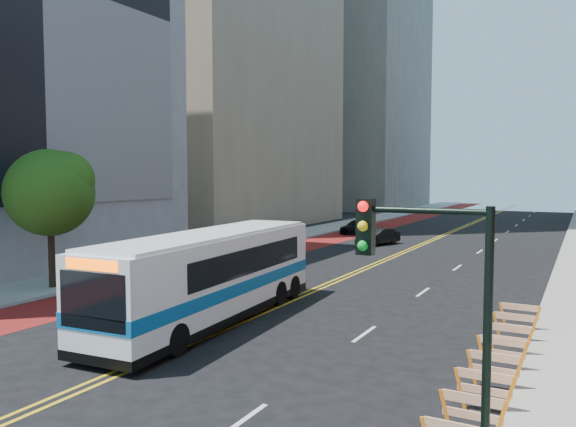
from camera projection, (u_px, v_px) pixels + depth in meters
The scene contains 14 objects.
ground at pixel (143, 363), 16.78m from camera, with size 160.00×160.00×0.00m, color black.
sidewalk_left at pixel (279, 238), 48.81m from camera, with size 4.00×140.00×0.15m, color gray.
bus_lane_paint at pixel (319, 242), 46.99m from camera, with size 3.60×140.00×0.01m, color maroon.
center_line_inner at pixel (412, 247), 43.26m from camera, with size 0.14×140.00×0.01m, color gold.
center_line_outer at pixel (417, 248), 43.10m from camera, with size 0.14×140.00×0.01m, color gold.
lane_dashes at pixel (496, 240), 47.96m from camera, with size 0.14×98.20×0.01m.
midrise_left_far at pixel (354, 15), 94.43m from camera, with size 20.00×26.00×65.00m, color slate.
construction_barriers at pixel (498, 357), 15.24m from camera, with size 1.42×10.91×1.00m.
street_tree at pixel (51, 189), 27.04m from camera, with size 4.20×4.20×6.70m.
traffic_signal at pixel (430, 293), 9.01m from camera, with size 2.21×0.34×5.07m.
transit_bus at pixel (213, 275), 21.53m from camera, with size 3.58×12.63×3.43m.
car_a at pixel (249, 243), 39.42m from camera, with size 1.86×4.62×1.58m, color black.
car_b at pixel (378, 237), 44.81m from camera, with size 1.41×4.05×1.34m, color black.
car_c at pixel (357, 227), 53.62m from camera, with size 1.78×4.37×1.27m, color black.
Camera 1 is at (11.58, -12.44, 5.63)m, focal length 35.00 mm.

